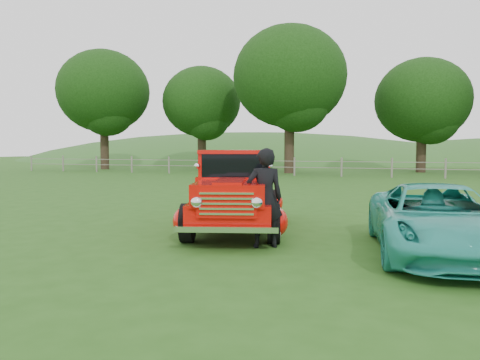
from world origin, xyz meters
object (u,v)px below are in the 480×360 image
(tree_mid_west, at_px, (202,102))
(teal_sedan, at_px, (437,220))
(red_pickup, at_px, (236,194))
(tree_near_east, at_px, (422,100))
(man, at_px, (265,198))
(tree_far_west, at_px, (103,91))
(tree_near_west, at_px, (290,77))

(tree_mid_west, xyz_separation_m, teal_sedan, (15.81, -27.27, -4.95))
(tree_mid_west, distance_m, red_pickup, 28.87)
(tree_near_east, bearing_deg, man, -98.26)
(tree_far_west, height_order, teal_sedan, tree_far_west)
(tree_far_west, relative_size, tree_near_east, 1.19)
(tree_far_west, relative_size, teal_sedan, 2.28)
(tree_far_west, height_order, tree_near_east, tree_far_west)
(tree_near_west, xyz_separation_m, teal_sedan, (7.81, -24.27, -6.19))
(red_pickup, bearing_deg, man, -70.31)
(tree_mid_west, xyz_separation_m, man, (12.85, -27.55, -4.64))
(red_pickup, xyz_separation_m, man, (1.11, -1.61, 0.12))
(tree_near_west, relative_size, teal_sedan, 2.39)
(tree_near_west, bearing_deg, tree_near_east, 23.96)
(tree_far_west, height_order, tree_near_west, tree_near_west)
(tree_far_west, relative_size, red_pickup, 1.89)
(tree_near_east, distance_m, teal_sedan, 28.68)
(tree_near_east, relative_size, red_pickup, 1.58)
(tree_far_west, xyz_separation_m, teal_sedan, (23.81, -25.27, -5.88))
(tree_far_west, bearing_deg, red_pickup, -50.48)
(tree_mid_west, bearing_deg, man, -64.99)
(teal_sedan, xyz_separation_m, man, (-2.96, -0.28, 0.31))
(tree_mid_west, xyz_separation_m, tree_near_west, (8.00, -3.00, 1.25))
(tree_near_west, bearing_deg, man, -78.82)
(tree_far_west, distance_m, tree_near_west, 16.03)
(tree_far_west, xyz_separation_m, tree_near_west, (16.00, -1.00, 0.31))
(tree_near_west, height_order, tree_near_east, tree_near_west)
(tree_mid_west, bearing_deg, tree_near_west, -20.56)
(red_pickup, bearing_deg, tree_near_west, 84.45)
(tree_far_west, bearing_deg, tree_near_east, 6.84)
(tree_near_west, bearing_deg, tree_far_west, 176.42)
(red_pickup, bearing_deg, tree_mid_west, 99.54)
(tree_far_west, xyz_separation_m, red_pickup, (19.74, -23.94, -5.69))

